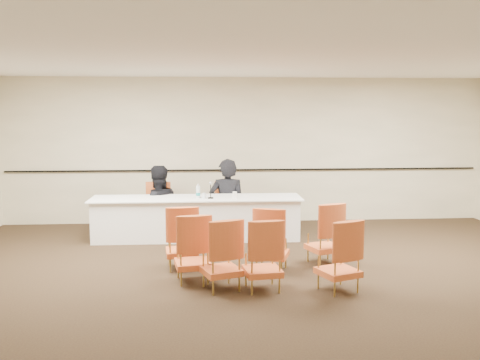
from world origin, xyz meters
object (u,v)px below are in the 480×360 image
Objects in this scene: panelist_main at (227,209)px; aud_chair_front_mid at (272,239)px; drinking_glass at (204,196)px; aud_chair_extra at (192,247)px; water_bottle at (198,191)px; panelist_second at (158,211)px; aud_chair_front_right at (325,233)px; aud_chair_back_left at (221,254)px; microphone at (211,190)px; aud_chair_front_left at (182,237)px; aud_chair_back_right at (338,255)px; panel_table at (197,218)px; coffee_cup at (235,195)px; aud_chair_back_mid at (262,254)px; panelist_second_chair at (158,208)px; panelist_main_chair at (227,207)px.

aud_chair_front_mid is at bearing 106.02° from panelist_main.
aud_chair_extra reaches higher than drinking_glass.
aud_chair_extra is at bearing -94.23° from drinking_glass.
aud_chair_front_mid is at bearing -62.04° from water_bottle.
panelist_main is 1.33m from panelist_second.
aud_chair_back_left is at bearing -164.88° from aud_chair_front_right.
aud_chair_extra is at bearing -96.05° from microphone.
aud_chair_front_left and aud_chair_back_right have the same top height.
panelist_main is 3.10m from aud_chair_extra.
panel_table is 0.83m from coffee_cup.
panel_table is at bearing 114.32° from water_bottle.
panel_table is at bearing 78.10° from aud_chair_front_left.
aud_chair_extra is (-0.37, 0.35, 0.00)m from aud_chair_back_left.
coffee_cup is 2.46m from aud_chair_extra.
water_bottle reaches higher than aud_chair_back_mid.
aud_chair_front_right is (1.36, -2.32, 0.03)m from panelist_main.
panelist_second is 0.06m from panelist_second_chair.
aud_chair_front_right is at bearing 11.43° from aud_chair_extra.
aud_chair_front_left and aud_chair_back_mid have the same top height.
panelist_main reaches higher than aud_chair_front_mid.
aud_chair_back_right is at bearing -53.58° from panelist_second_chair.
aud_chair_front_left and aud_chair_front_mid have the same top height.
water_bottle is at bearing 77.06° from aud_chair_back_left.
microphone reaches higher than aud_chair_back_right.
microphone is 0.44m from coffee_cup.
aud_chair_front_right is (2.70, -2.33, 0.00)m from panelist_second_chair.
coffee_cup is 1.95m from aud_chair_front_left.
aud_chair_front_left is 1.00× the size of aud_chair_front_right.
aud_chair_back_left is (0.34, -2.84, 0.09)m from panel_table.
aud_chair_front_mid and aud_chair_back_left have the same top height.
panelist_second is 3.56m from aud_chair_front_right.
drinking_glass is 3.37m from aud_chair_back_right.
coffee_cup is (0.55, -0.04, 0.01)m from drinking_glass.
aud_chair_back_mid and aud_chair_extra have the same top height.
aud_chair_front_mid is (1.84, -2.65, 0.00)m from panelist_second_chair.
aud_chair_back_right is at bearing -58.33° from water_bottle.
coffee_cup is at bearing -7.23° from water_bottle.
aud_chair_front_right is 1.00× the size of aud_chair_extra.
aud_chair_back_left is 1.00× the size of aud_chair_back_mid.
panelist_main_chair is 3.40m from aud_chair_back_left.
panelist_main is 2.68m from aud_chair_front_mid.
panelist_main is at bearing 66.54° from aud_chair_back_left.
panelist_second_chair is at bearing 4.59° from panelist_main.
aud_chair_back_mid is at bearing -84.81° from panelist_main_chair.
aud_chair_back_left is at bearing -85.81° from drinking_glass.
aud_chair_back_left is (-0.25, -3.39, 0.00)m from panelist_main_chair.
aud_chair_back_right is (0.74, -0.92, 0.00)m from aud_chair_front_mid.
drinking_glass is 0.11× the size of aud_chair_back_mid.
aud_chair_front_left is (0.54, -2.42, 0.00)m from panelist_second_chair.
panelist_second_chair and aud_chair_front_mid have the same top height.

